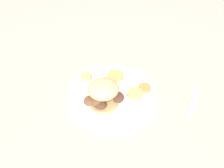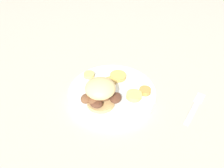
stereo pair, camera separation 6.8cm
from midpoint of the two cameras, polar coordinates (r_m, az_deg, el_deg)
ground_plane at (r=0.71m, az=2.74°, el=-2.92°), size 4.00×4.00×0.00m
dinner_plate at (r=0.71m, az=2.77°, el=-2.24°), size 0.28×0.28×0.02m
sandwich at (r=0.62m, az=-0.03°, el=-2.50°), size 0.09×0.13×0.08m
potato_round_0 at (r=0.72m, az=2.11°, el=0.57°), size 0.04×0.04×0.01m
potato_round_1 at (r=0.75m, az=4.22°, el=1.97°), size 0.06×0.06×0.01m
potato_round_2 at (r=0.68m, az=8.66°, el=-3.11°), size 0.05×0.05×0.01m
potato_round_3 at (r=0.70m, az=11.41°, el=-1.87°), size 0.04×0.04×0.01m
potato_round_4 at (r=0.75m, az=-3.43°, el=2.34°), size 0.04×0.04×0.01m
fork at (r=0.73m, az=23.36°, el=-5.77°), size 0.13×0.12×0.00m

